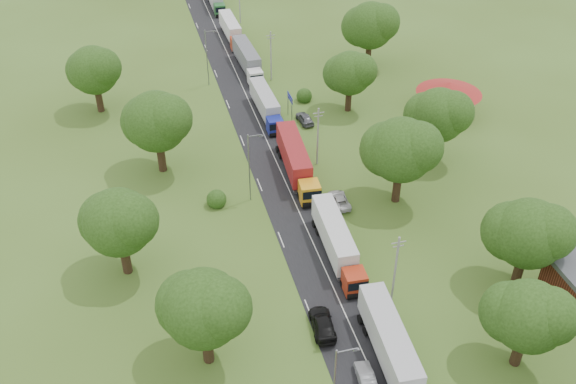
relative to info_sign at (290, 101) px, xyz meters
name	(u,v)px	position (x,y,z in m)	size (l,w,h in m)	color
ground	(324,267)	(-5.20, -35.00, -3.00)	(260.00, 260.00, 0.00)	#3E571D
road	(281,173)	(-5.20, -15.00, -3.00)	(8.00, 200.00, 0.04)	black
info_sign	(290,101)	(0.00, 0.00, 0.00)	(0.12, 3.10, 4.10)	slate
pole_1	(395,269)	(0.30, -42.00, 1.68)	(1.60, 0.24, 9.00)	gray
pole_2	(318,136)	(0.30, -14.00, 1.68)	(1.60, 0.24, 9.00)	gray
pole_3	(271,55)	(0.30, 14.00, 1.68)	(1.60, 0.24, 9.00)	gray
pole_4	(240,1)	(0.30, 42.00, 1.68)	(1.60, 0.24, 9.00)	gray
lamp_1	(250,165)	(-10.55, -20.00, 2.55)	(2.03, 0.22, 10.00)	slate
lamp_2	(208,55)	(-10.55, 15.00, 2.55)	(2.03, 0.22, 10.00)	slate
tree_2	(528,315)	(8.79, -52.86, 3.59)	(8.00, 8.00, 10.10)	#382616
tree_3	(528,233)	(14.79, -42.84, 4.22)	(8.80, 8.80, 11.07)	#382616
tree_4	(401,149)	(7.79, -24.83, 4.85)	(9.60, 9.60, 12.05)	#382616
tree_5	(438,115)	(16.79, -16.84, 4.22)	(8.80, 8.80, 11.07)	#382616
tree_6	(350,73)	(9.79, 0.14, 3.59)	(8.00, 8.00, 10.10)	#382616
tree_7	(370,25)	(18.79, 15.17, 4.85)	(9.60, 9.60, 12.05)	#382616
tree_10	(203,307)	(-20.21, -44.84, 4.22)	(8.80, 8.80, 11.07)	#382616
tree_11	(118,221)	(-27.21, -29.84, 4.22)	(8.80, 8.80, 11.07)	#382616
tree_12	(156,121)	(-21.21, -9.83, 4.85)	(9.60, 9.60, 12.05)	#382616
tree_13	(93,70)	(-29.21, 10.16, 4.22)	(8.80, 8.80, 11.07)	#382616
house_cream	(449,93)	(24.80, -5.00, 0.64)	(10.08, 10.08, 5.80)	beige
truck_0	(393,350)	(-3.06, -50.21, -0.76)	(3.35, 15.33, 4.23)	silver
truck_1	(337,241)	(-3.21, -33.38, -0.85)	(3.01, 14.64, 4.05)	#A82C13
truck_2	(296,160)	(-3.35, -15.79, -0.69)	(3.56, 15.80, 4.36)	orange
truck_3	(266,104)	(-3.52, 1.67, -0.98)	(2.60, 13.74, 3.81)	navy
truck_4	(248,59)	(-2.87, 18.97, -0.83)	(3.01, 14.79, 4.09)	white
truck_5	(231,29)	(-3.10, 34.08, -0.97)	(2.62, 13.86, 3.84)	#A63319
car_lane_mid	(366,378)	(-6.20, -51.53, -2.31)	(1.47, 4.22, 1.39)	#95969C
car_lane_rear	(322,324)	(-8.20, -44.03, -2.21)	(2.22, 5.47, 1.59)	black
car_verge_near	(339,200)	(0.30, -23.94, -2.33)	(2.22, 4.82, 1.34)	#B8B8B8
car_verge_far	(305,118)	(1.87, -2.11, -2.24)	(1.79, 4.45, 1.52)	#53555A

